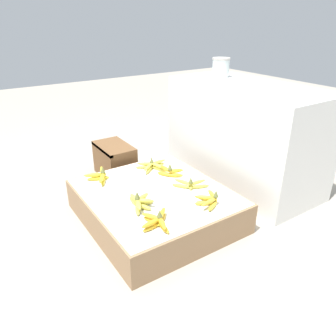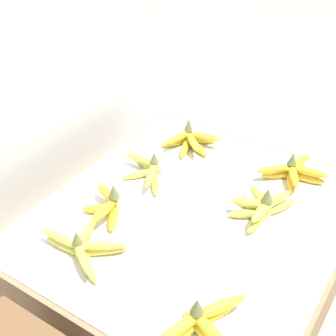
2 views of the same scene
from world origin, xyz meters
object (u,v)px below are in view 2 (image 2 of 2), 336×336
(banana_bunch_middle_midright, at_px, (148,170))
(banana_bunch_middle_right, at_px, (190,141))
(banana_bunch_front_right, at_px, (293,172))
(banana_bunch_front_midright, at_px, (262,206))
(banana_bunch_middle_left, at_px, (83,246))
(banana_bunch_front_left, at_px, (200,325))
(banana_bunch_middle_midleft, at_px, (108,205))

(banana_bunch_middle_midright, height_order, banana_bunch_middle_right, banana_bunch_middle_right)
(banana_bunch_front_right, xyz_separation_m, banana_bunch_middle_midright, (-0.24, 0.40, -0.00))
(banana_bunch_front_midright, xyz_separation_m, banana_bunch_middle_left, (-0.40, 0.33, -0.00))
(banana_bunch_front_left, bearing_deg, banana_bunch_middle_midright, 45.93)
(banana_bunch_middle_left, bearing_deg, banana_bunch_middle_midleft, 16.20)
(banana_bunch_front_left, xyz_separation_m, banana_bunch_front_midright, (0.45, 0.05, 0.00))
(banana_bunch_middle_right, bearing_deg, banana_bunch_front_left, -147.61)
(banana_bunch_front_left, relative_size, banana_bunch_front_midright, 1.17)
(banana_bunch_middle_midright, bearing_deg, banana_bunch_front_midright, -86.61)
(banana_bunch_middle_midleft, bearing_deg, banana_bunch_front_right, -40.49)
(banana_bunch_middle_right, bearing_deg, banana_bunch_middle_midleft, 178.12)
(banana_bunch_middle_left, bearing_deg, banana_bunch_front_right, -28.90)
(banana_bunch_front_midright, bearing_deg, banana_bunch_front_right, -3.68)
(banana_bunch_middle_left, distance_m, banana_bunch_middle_right, 0.60)
(banana_bunch_middle_midright, bearing_deg, banana_bunch_middle_left, -171.03)
(banana_bunch_front_right, distance_m, banana_bunch_middle_right, 0.37)
(banana_bunch_middle_midleft, relative_size, banana_bunch_middle_midright, 0.82)
(banana_bunch_middle_left, distance_m, banana_bunch_middle_midleft, 0.17)
(banana_bunch_middle_left, height_order, banana_bunch_middle_right, banana_bunch_middle_right)
(banana_bunch_front_midright, height_order, banana_bunch_middle_midright, banana_bunch_front_midright)
(banana_bunch_middle_midright, relative_size, banana_bunch_middle_right, 1.07)
(banana_bunch_front_left, distance_m, banana_bunch_middle_midleft, 0.47)
(banana_bunch_front_left, height_order, banana_bunch_middle_midleft, banana_bunch_middle_midleft)
(banana_bunch_front_right, height_order, banana_bunch_middle_midright, banana_bunch_front_right)
(banana_bunch_front_midright, xyz_separation_m, banana_bunch_front_right, (0.22, -0.01, -0.00))
(banana_bunch_front_right, xyz_separation_m, banana_bunch_middle_midleft, (-0.45, 0.39, 0.00))
(banana_bunch_front_midright, distance_m, banana_bunch_middle_midleft, 0.44)
(banana_bunch_front_left, distance_m, banana_bunch_front_right, 0.66)
(banana_bunch_front_midright, bearing_deg, banana_bunch_middle_left, 140.77)
(banana_bunch_middle_midleft, xyz_separation_m, banana_bunch_middle_midright, (0.21, 0.01, -0.01))
(banana_bunch_front_midright, bearing_deg, banana_bunch_middle_midright, 93.39)
(banana_bunch_middle_midright, bearing_deg, banana_bunch_middle_midleft, -176.72)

